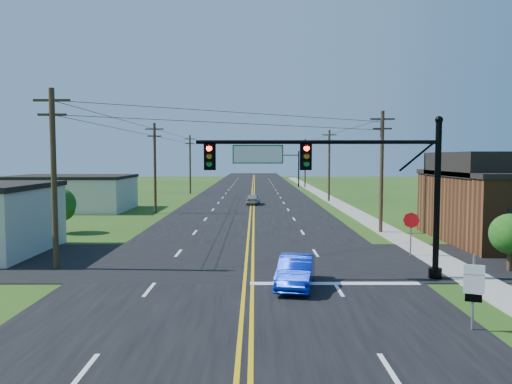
{
  "coord_description": "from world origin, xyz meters",
  "views": [
    {
      "loc": [
        0.46,
        -14.68,
        5.62
      ],
      "look_at": [
        0.52,
        10.0,
        3.89
      ],
      "focal_mm": 35.0,
      "sensor_mm": 36.0,
      "label": 1
    }
  ],
  "objects_px": {
    "signal_mast_far": "(276,163)",
    "stop_sign": "(411,225)",
    "route_sign": "(474,286)",
    "signal_mast_main": "(340,176)",
    "blue_car": "(296,272)"
  },
  "relations": [
    {
      "from": "signal_mast_far",
      "to": "route_sign",
      "type": "bearing_deg",
      "value": -87.78
    },
    {
      "from": "route_sign",
      "to": "blue_car",
      "type": "bearing_deg",
      "value": 154.1
    },
    {
      "from": "blue_car",
      "to": "stop_sign",
      "type": "distance_m",
      "value": 9.76
    },
    {
      "from": "signal_mast_far",
      "to": "route_sign",
      "type": "height_order",
      "value": "signal_mast_far"
    },
    {
      "from": "blue_car",
      "to": "route_sign",
      "type": "bearing_deg",
      "value": -35.86
    },
    {
      "from": "route_sign",
      "to": "stop_sign",
      "type": "relative_size",
      "value": 1.0
    },
    {
      "from": "signal_mast_far",
      "to": "stop_sign",
      "type": "relative_size",
      "value": 4.35
    },
    {
      "from": "signal_mast_far",
      "to": "blue_car",
      "type": "bearing_deg",
      "value": -91.72
    },
    {
      "from": "signal_mast_main",
      "to": "signal_mast_far",
      "type": "relative_size",
      "value": 1.03
    },
    {
      "from": "stop_sign",
      "to": "signal_mast_main",
      "type": "bearing_deg",
      "value": -112.21
    },
    {
      "from": "signal_mast_far",
      "to": "blue_car",
      "type": "distance_m",
      "value": 73.67
    },
    {
      "from": "signal_mast_main",
      "to": "stop_sign",
      "type": "height_order",
      "value": "signal_mast_main"
    },
    {
      "from": "blue_car",
      "to": "signal_mast_main",
      "type": "bearing_deg",
      "value": 45.8
    },
    {
      "from": "route_sign",
      "to": "signal_mast_main",
      "type": "bearing_deg",
      "value": 134.31
    },
    {
      "from": "signal_mast_main",
      "to": "blue_car",
      "type": "xyz_separation_m",
      "value": [
        -2.11,
        -1.53,
        -4.08
      ]
    }
  ]
}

